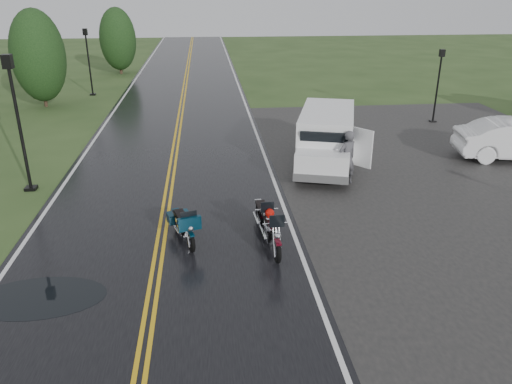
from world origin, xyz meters
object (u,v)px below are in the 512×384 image
lamp_post_near_left (19,125)px  lamp_post_far_left (89,62)px  person_at_van (347,158)px  motorcycle_silver (268,226)px  motorcycle_red (277,242)px  lamp_post_far_right (438,86)px  van_white (300,152)px  motorcycle_teal (191,234)px

lamp_post_near_left → lamp_post_far_left: lamp_post_near_left is taller
person_at_van → lamp_post_near_left: 11.29m
motorcycle_silver → lamp_post_near_left: lamp_post_near_left is taller
lamp_post_far_left → motorcycle_red: bearing=-68.1°
lamp_post_far_left → lamp_post_far_right: lamp_post_far_left is taller
person_at_van → lamp_post_far_left: (-12.25, 17.11, 1.12)m
motorcycle_red → van_white: van_white is taller
person_at_van → motorcycle_silver: bearing=25.7°
motorcycle_silver → person_at_van: 5.41m
motorcycle_red → lamp_post_far_left: size_ratio=0.51×
motorcycle_silver → van_white: 5.16m
lamp_post_near_left → motorcycle_red: bearing=-36.7°
lamp_post_far_left → lamp_post_far_right: 21.17m
van_white → person_at_van: van_white is taller
motorcycle_red → lamp_post_far_right: 16.91m
motorcycle_silver → lamp_post_near_left: 9.39m
motorcycle_teal → motorcycle_red: bearing=-36.0°
van_white → lamp_post_far_left: bearing=139.2°
motorcycle_red → motorcycle_teal: size_ratio=1.11×
van_white → person_at_van: bearing=-4.2°
motorcycle_silver → motorcycle_teal: bearing=-175.9°
lamp_post_far_left → lamp_post_far_right: bearing=-25.0°
motorcycle_silver → motorcycle_red: bearing=-87.0°
van_white → lamp_post_far_left: 19.67m
motorcycle_red → person_at_van: size_ratio=1.09×
motorcycle_teal → motorcycle_silver: size_ratio=0.97×
lamp_post_far_left → lamp_post_far_right: size_ratio=1.12×
lamp_post_near_left → lamp_post_far_left: (-1.06, 16.46, -0.25)m
motorcycle_red → motorcycle_teal: 2.35m
motorcycle_silver → lamp_post_near_left: bearing=144.9°
motorcycle_red → lamp_post_near_left: 10.06m
motorcycle_silver → lamp_post_near_left: size_ratio=0.43×
motorcycle_teal → lamp_post_far_left: 22.70m
motorcycle_teal → lamp_post_near_left: bearing=121.5°
van_white → motorcycle_teal: bearing=-110.8°
person_at_van → lamp_post_far_right: size_ratio=0.53×
person_at_van → lamp_post_far_left: size_ratio=0.47×
motorcycle_red → lamp_post_near_left: (-7.94, 5.92, 1.72)m
van_white → lamp_post_near_left: bearing=-163.9°
motorcycle_silver → van_white: van_white is taller
lamp_post_far_left → van_white: bearing=-57.2°
person_at_van → lamp_post_near_left: lamp_post_near_left is taller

